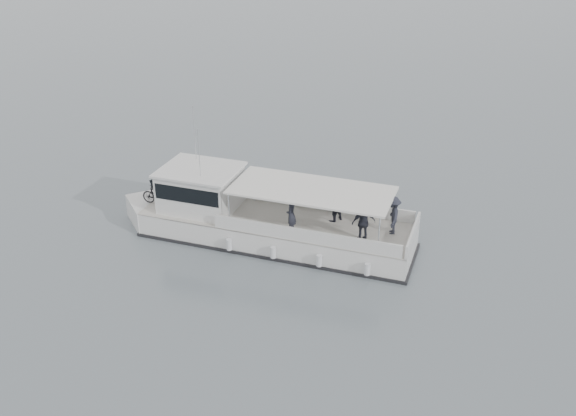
{
  "coord_description": "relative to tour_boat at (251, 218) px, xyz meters",
  "views": [
    {
      "loc": [
        1.38,
        -21.04,
        13.77
      ],
      "look_at": [
        2.7,
        3.26,
        1.6
      ],
      "focal_mm": 40.0,
      "sensor_mm": 36.0,
      "label": 1
    }
  ],
  "objects": [
    {
      "name": "ground",
      "position": [
        -1.11,
        -3.7,
        -0.92
      ],
      "size": [
        1400.0,
        1400.0,
        0.0
      ],
      "primitive_type": "plane",
      "color": "#525A61",
      "rests_on": "ground"
    },
    {
      "name": "tour_boat",
      "position": [
        0.0,
        0.0,
        0.0
      ],
      "size": [
        13.03,
        7.53,
        5.62
      ],
      "rotation": [
        0.0,
        0.0,
        -0.39
      ],
      "color": "silver",
      "rests_on": "ground"
    }
  ]
}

